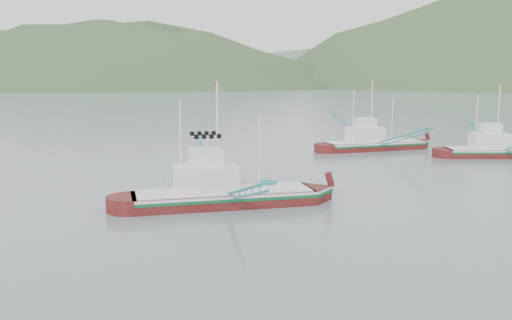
# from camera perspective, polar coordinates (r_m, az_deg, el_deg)

# --- Properties ---
(ground) EXTENTS (1200.00, 1200.00, 0.00)m
(ground) POSITION_cam_1_polar(r_m,az_deg,el_deg) (42.79, -1.38, -5.45)
(ground) COLOR slate
(ground) RESTS_ON ground
(main_boat) EXTENTS (14.76, 24.87, 10.59)m
(main_boat) POSITION_cam_1_polar(r_m,az_deg,el_deg) (45.18, -3.38, -1.87)
(main_boat) COLOR #4A0D0C
(main_boat) RESTS_ON ground
(bg_boat_right) EXTENTS (13.63, 23.77, 9.70)m
(bg_boat_right) POSITION_cam_1_polar(r_m,az_deg,el_deg) (77.25, 23.11, 1.46)
(bg_boat_right) COLOR #4A0D0C
(bg_boat_right) RESTS_ON ground
(bg_boat_far) EXTENTS (15.87, 23.29, 10.14)m
(bg_boat_far) POSITION_cam_1_polar(r_m,az_deg,el_deg) (79.31, 11.66, 2.52)
(bg_boat_far) COLOR #4A0D0C
(bg_boat_far) RESTS_ON ground
(headland_left) EXTENTS (448.00, 308.00, 210.00)m
(headland_left) POSITION_cam_1_polar(r_m,az_deg,el_deg) (442.75, -15.43, 7.12)
(headland_left) COLOR #345029
(headland_left) RESTS_ON ground
(ridge_distant) EXTENTS (960.00, 400.00, 240.00)m
(ridge_distant) POSITION_cam_1_polar(r_m,az_deg,el_deg) (601.17, 12.03, 7.60)
(ridge_distant) COLOR slate
(ridge_distant) RESTS_ON ground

